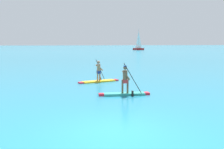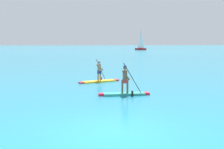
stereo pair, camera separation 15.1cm
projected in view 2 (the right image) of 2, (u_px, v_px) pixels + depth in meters
name	position (u px, v px, depth m)	size (l,w,h in m)	color
ground	(114.00, 131.00, 8.93)	(440.00, 440.00, 0.00)	teal
paddleboarder_mid_center	(125.00, 89.00, 14.88)	(2.92, 0.84, 1.88)	teal
paddleboarder_far_right	(99.00, 78.00, 19.85)	(3.18, 1.53, 1.73)	yellow
sailboat_right_horizon	(141.00, 47.00, 97.42)	(4.15, 2.72, 7.65)	#A51E1E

